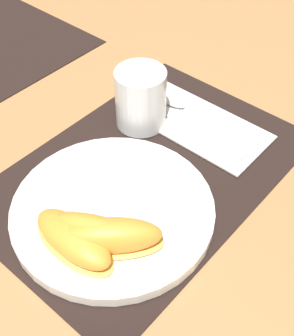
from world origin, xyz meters
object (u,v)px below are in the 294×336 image
object	(u,v)px
citrus_wedge_1	(97,233)
citrus_wedge_2	(111,237)
fork	(97,198)
citrus_wedge_0	(73,240)
spoon	(183,105)
juice_glass	(141,101)
knife	(190,126)
plate	(113,210)

from	to	relation	value
citrus_wedge_1	citrus_wedge_2	size ratio (longest dim) A/B	1.01
fork	citrus_wedge_0	bearing A→B (deg)	-154.59
spoon	juice_glass	bearing A→B (deg)	156.27
juice_glass	citrus_wedge_1	world-z (taller)	juice_glass
spoon	fork	xyz separation A→B (m)	(-0.24, -0.04, 0.01)
knife	spoon	bearing A→B (deg)	51.17
plate	juice_glass	bearing A→B (deg)	30.29
plate	citrus_wedge_1	bearing A→B (deg)	-153.09
citrus_wedge_1	citrus_wedge_2	world-z (taller)	same
plate	fork	distance (m)	0.03
knife	citrus_wedge_1	size ratio (longest dim) A/B	1.72
knife	juice_glass	bearing A→B (deg)	119.45
knife	citrus_wedge_0	distance (m)	0.28
citrus_wedge_2	juice_glass	bearing A→B (deg)	33.35
knife	citrus_wedge_0	world-z (taller)	citrus_wedge_0
juice_glass	knife	size ratio (longest dim) A/B	0.43
fork	citrus_wedge_0	xyz separation A→B (m)	(-0.07, -0.03, 0.01)
spoon	fork	size ratio (longest dim) A/B	1.19
knife	spoon	world-z (taller)	spoon
plate	citrus_wedge_2	size ratio (longest dim) A/B	2.13
juice_glass	fork	bearing A→B (deg)	-156.95
juice_glass	citrus_wedge_0	size ratio (longest dim) A/B	0.77
knife	citrus_wedge_1	bearing A→B (deg)	-168.22
spoon	citrus_wedge_0	distance (m)	0.32
plate	citrus_wedge_2	distance (m)	0.07
plate	citrus_wedge_2	bearing A→B (deg)	-137.16
citrus_wedge_1	citrus_wedge_0	bearing A→B (deg)	144.06
spoon	citrus_wedge_0	world-z (taller)	citrus_wedge_0
citrus_wedge_0	citrus_wedge_2	xyz separation A→B (m)	(0.03, -0.03, 0.00)
plate	fork	world-z (taller)	fork
knife	citrus_wedge_0	size ratio (longest dim) A/B	1.79
plate	citrus_wedge_0	bearing A→B (deg)	-172.89
juice_glass	citrus_wedge_2	xyz separation A→B (m)	(-0.21, -0.14, -0.01)
spoon	fork	world-z (taller)	fork
citrus_wedge_1	knife	bearing A→B (deg)	11.78
juice_glass	fork	size ratio (longest dim) A/B	0.58
spoon	citrus_wedge_0	xyz separation A→B (m)	(-0.31, -0.07, 0.02)
knife	fork	size ratio (longest dim) A/B	1.35
citrus_wedge_0	citrus_wedge_2	bearing A→B (deg)	-47.30
plate	knife	xyz separation A→B (m)	(0.20, 0.03, -0.00)
citrus_wedge_2	plate	bearing A→B (deg)	42.84
spoon	citrus_wedge_1	size ratio (longest dim) A/B	1.51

